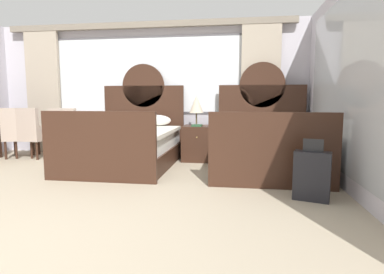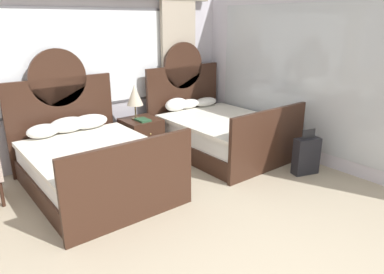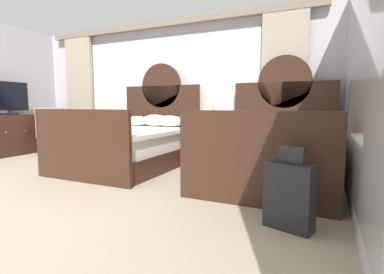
# 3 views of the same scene
# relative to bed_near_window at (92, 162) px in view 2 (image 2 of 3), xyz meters

# --- Properties ---
(wall_back_window) EXTENTS (6.40, 0.22, 2.70)m
(wall_back_window) POSITION_rel_bed_near_window_xyz_m (0.03, 1.20, 1.04)
(wall_back_window) COLOR silver
(wall_back_window) RESTS_ON ground_plane
(wall_right_mirror) EXTENTS (0.08, 4.90, 2.70)m
(wall_right_mirror) POSITION_rel_bed_near_window_xyz_m (3.26, -1.22, 0.97)
(wall_right_mirror) COLOR silver
(wall_right_mirror) RESTS_ON ground_plane
(bed_near_window) EXTENTS (1.63, 2.18, 1.84)m
(bed_near_window) POSITION_rel_bed_near_window_xyz_m (0.00, 0.00, 0.00)
(bed_near_window) COLOR #382116
(bed_near_window) RESTS_ON ground_plane
(bed_near_mirror) EXTENTS (1.63, 2.18, 1.84)m
(bed_near_mirror) POSITION_rel_bed_near_window_xyz_m (2.33, -0.01, -0.01)
(bed_near_mirror) COLOR #382116
(bed_near_mirror) RESTS_ON ground_plane
(nightstand_between_beds) EXTENTS (0.58, 0.61, 0.65)m
(nightstand_between_beds) POSITION_rel_bed_near_window_xyz_m (1.17, 0.65, -0.06)
(nightstand_between_beds) COLOR #382116
(nightstand_between_beds) RESTS_ON ground_plane
(table_lamp_on_nightstand) EXTENTS (0.27, 0.27, 0.58)m
(table_lamp_on_nightstand) POSITION_rel_bed_near_window_xyz_m (1.11, 0.70, 0.67)
(table_lamp_on_nightstand) COLOR brown
(table_lamp_on_nightstand) RESTS_ON nightstand_between_beds
(book_on_nightstand) EXTENTS (0.18, 0.26, 0.03)m
(book_on_nightstand) POSITION_rel_bed_near_window_xyz_m (1.14, 0.53, 0.29)
(book_on_nightstand) COLOR #285133
(book_on_nightstand) RESTS_ON nightstand_between_beds
(suitcase_on_floor) EXTENTS (0.43, 0.28, 0.70)m
(suitcase_on_floor) POSITION_rel_bed_near_window_xyz_m (2.73, -1.54, -0.10)
(suitcase_on_floor) COLOR black
(suitcase_on_floor) RESTS_ON ground_plane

